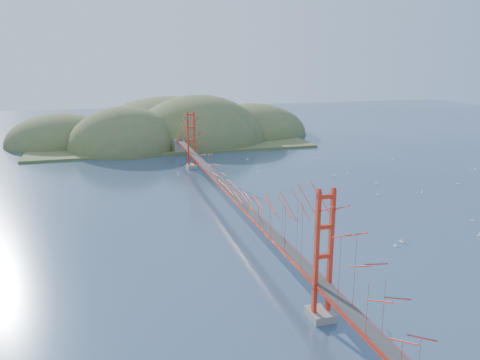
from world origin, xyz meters
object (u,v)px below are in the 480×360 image
object	(u,v)px
bridge	(229,165)
sailboat_1	(334,175)
sailboat_2	(479,235)
sailboat_0	(395,245)

from	to	relation	value
bridge	sailboat_1	world-z (taller)	bridge
bridge	sailboat_2	world-z (taller)	bridge
bridge	sailboat_0	xyz separation A→B (m)	(15.75, -18.05, -6.87)
bridge	sailboat_2	size ratio (longest dim) A/B	154.05
sailboat_2	sailboat_0	distance (m)	12.07
sailboat_2	sailboat_0	size ratio (longest dim) A/B	1.02
sailboat_2	sailboat_0	world-z (taller)	sailboat_2
sailboat_1	sailboat_0	xyz separation A→B (m)	(-9.24, -33.56, -0.00)
bridge	sailboat_2	xyz separation A→B (m)	(27.81, -18.30, -6.87)
sailboat_1	sailboat_0	world-z (taller)	sailboat_1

